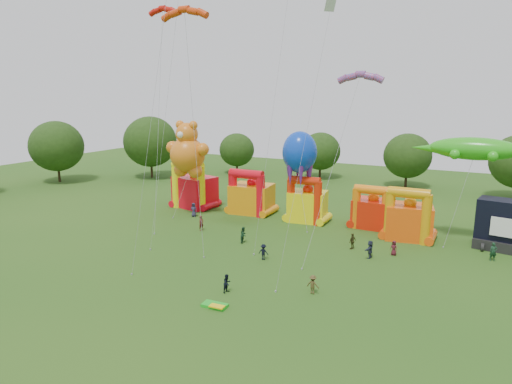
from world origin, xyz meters
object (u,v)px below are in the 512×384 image
at_px(teddy_bear_kite, 187,156).
at_px(spectator_0, 194,210).
at_px(bouncy_castle_2, 307,204).
at_px(gecko_kite, 467,172).
at_px(spectator_4, 352,241).
at_px(octopus_kite, 301,172).
at_px(bouncy_castle_0, 194,189).

distance_m(teddy_bear_kite, spectator_0, 7.33).
bearing_deg(bouncy_castle_2, gecko_kite, -2.95).
bearing_deg(teddy_bear_kite, spectator_0, -19.24).
relative_size(gecko_kite, spectator_0, 6.34).
height_order(spectator_0, spectator_4, spectator_0).
xyz_separation_m(gecko_kite, octopus_kite, (-18.88, -0.70, -1.37)).
bearing_deg(teddy_bear_kite, gecko_kite, 5.75).
bearing_deg(bouncy_castle_2, bouncy_castle_0, -178.89).
xyz_separation_m(bouncy_castle_0, bouncy_castle_2, (17.54, 0.34, -0.31)).
bearing_deg(teddy_bear_kite, bouncy_castle_2, 15.72).
distance_m(spectator_0, spectator_4, 23.03).
xyz_separation_m(teddy_bear_kite, octopus_kite, (15.36, 2.75, -1.44)).
relative_size(spectator_0, spectator_4, 1.07).
distance_m(bouncy_castle_0, bouncy_castle_2, 17.55).
bearing_deg(spectator_4, spectator_0, -76.13).
bearing_deg(bouncy_castle_2, teddy_bear_kite, -164.28).
relative_size(bouncy_castle_2, octopus_kite, 0.52).
bearing_deg(spectator_0, gecko_kite, -4.40).
height_order(bouncy_castle_2, spectator_4, bouncy_castle_2).
distance_m(teddy_bear_kite, spectator_4, 25.30).
distance_m(bouncy_castle_0, gecko_kite, 36.54).
bearing_deg(spectator_0, teddy_bear_kite, 149.72).
distance_m(gecko_kite, spectator_4, 14.42).
bearing_deg(spectator_4, gecko_kite, 146.38).
distance_m(octopus_kite, spectator_0, 15.66).
height_order(teddy_bear_kite, gecko_kite, teddy_bear_kite).
distance_m(bouncy_castle_0, teddy_bear_kite, 7.10).
bearing_deg(spectator_4, bouncy_castle_0, -84.67).
height_order(bouncy_castle_0, spectator_4, bouncy_castle_0).
distance_m(bouncy_castle_0, spectator_4, 27.02).
height_order(teddy_bear_kite, spectator_0, teddy_bear_kite).
relative_size(bouncy_castle_0, gecko_kite, 0.59).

